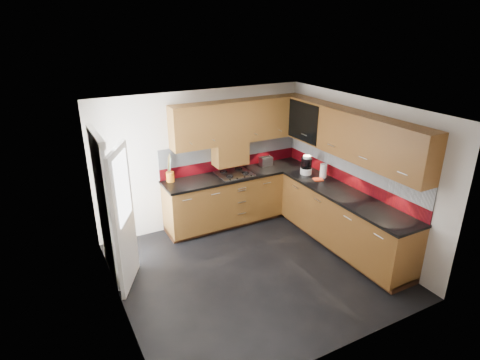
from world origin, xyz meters
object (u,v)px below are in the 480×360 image
toaster (266,161)px  food_processor (306,166)px  gas_hob (235,174)px  utensil_pot (170,176)px

toaster → food_processor: food_processor is taller
gas_hob → food_processor: 1.26m
utensil_pot → toaster: bearing=-2.0°
toaster → utensil_pot: bearing=178.0°
toaster → food_processor: (0.39, -0.72, 0.07)m
gas_hob → utensil_pot: (-1.10, 0.22, 0.09)m
toaster → food_processor: size_ratio=0.69×
food_processor → toaster: bearing=118.3°
utensil_pot → toaster: 1.84m
utensil_pot → food_processor: (2.22, -0.78, 0.05)m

